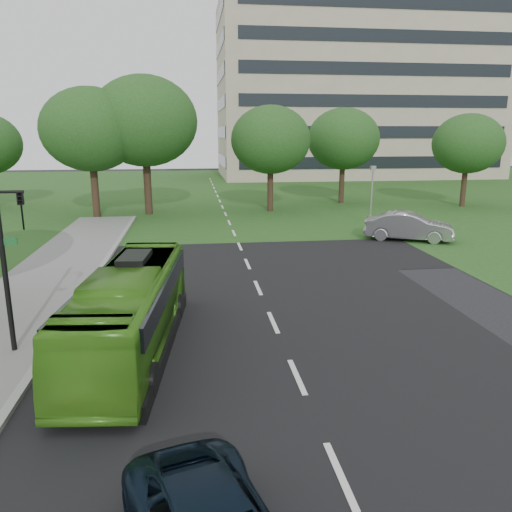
# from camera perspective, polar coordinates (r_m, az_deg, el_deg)

# --- Properties ---
(ground) EXTENTS (160.00, 160.00, 0.00)m
(ground) POSITION_cam_1_polar(r_m,az_deg,el_deg) (15.63, 3.17, -10.28)
(ground) COLOR black
(ground) RESTS_ON ground
(street_surfaces) EXTENTS (120.00, 120.00, 0.15)m
(street_surfaces) POSITION_cam_1_polar(r_m,az_deg,el_deg) (37.38, -3.75, 4.05)
(street_surfaces) COLOR black
(street_surfaces) RESTS_ON ground
(office_building) EXTENTS (40.10, 20.10, 25.00)m
(office_building) POSITION_cam_1_polar(r_m,az_deg,el_deg) (80.10, 11.13, 18.01)
(office_building) COLOR tan
(office_building) RESTS_ON ground
(tree_park_a) EXTENTS (7.36, 7.36, 9.78)m
(tree_park_a) POSITION_cam_1_polar(r_m,az_deg,el_deg) (40.55, -18.40, 13.54)
(tree_park_a) COLOR black
(tree_park_a) RESTS_ON ground
(tree_park_b) EXTENTS (8.22, 8.22, 10.78)m
(tree_park_b) POSITION_cam_1_polar(r_m,az_deg,el_deg) (41.06, -12.64, 14.78)
(tree_park_b) COLOR black
(tree_park_b) RESTS_ON ground
(tree_park_c) EXTENTS (6.49, 6.49, 8.62)m
(tree_park_c) POSITION_cam_1_polar(r_m,az_deg,el_deg) (41.71, 1.68, 13.12)
(tree_park_c) COLOR black
(tree_park_c) RESTS_ON ground
(tree_park_d) EXTENTS (6.55, 6.55, 8.66)m
(tree_park_d) POSITION_cam_1_polar(r_m,az_deg,el_deg) (47.40, 9.97, 13.03)
(tree_park_d) COLOR black
(tree_park_d) RESTS_ON ground
(tree_park_e) EXTENTS (6.05, 6.05, 8.07)m
(tree_park_e) POSITION_cam_1_polar(r_m,az_deg,el_deg) (48.19, 23.06, 11.72)
(tree_park_e) COLOR black
(tree_park_e) RESTS_ON ground
(bus) EXTENTS (3.07, 9.35, 2.56)m
(bus) POSITION_cam_1_polar(r_m,az_deg,el_deg) (15.40, -14.13, -5.95)
(bus) COLOR #4B9821
(bus) RESTS_ON ground
(sedan) EXTENTS (5.51, 3.82, 1.72)m
(sedan) POSITION_cam_1_polar(r_m,az_deg,el_deg) (31.85, 17.03, 3.26)
(sedan) COLOR #A4A3A8
(sedan) RESTS_ON ground
(traffic_light) EXTENTS (0.86, 0.23, 5.36)m
(traffic_light) POSITION_cam_1_polar(r_m,az_deg,el_deg) (15.74, -26.43, 0.50)
(traffic_light) COLOR black
(traffic_light) RESTS_ON ground
(camera_pole) EXTENTS (0.36, 0.32, 4.16)m
(camera_pole) POSITION_cam_1_polar(r_m,az_deg,el_deg) (36.49, 13.12, 7.69)
(camera_pole) COLOR gray
(camera_pole) RESTS_ON ground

